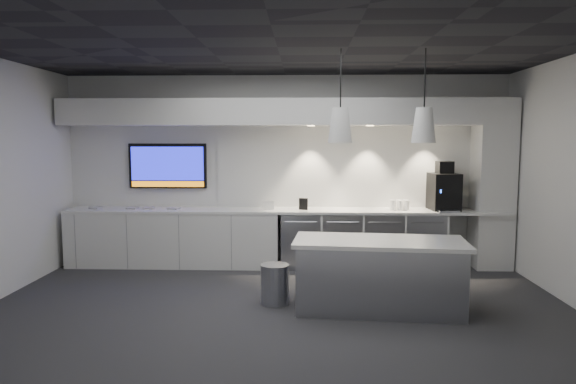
{
  "coord_description": "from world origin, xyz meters",
  "views": [
    {
      "loc": [
        0.3,
        -5.75,
        2.01
      ],
      "look_at": [
        0.08,
        1.1,
        1.29
      ],
      "focal_mm": 32.0,
      "sensor_mm": 36.0,
      "label": 1
    }
  ],
  "objects_px": {
    "island": "(379,275)",
    "coffee_machine": "(444,190)",
    "wall_tv": "(168,166)",
    "bin": "(275,284)"
  },
  "relations": [
    {
      "from": "wall_tv",
      "to": "island",
      "type": "distance_m",
      "value": 4.03
    },
    {
      "from": "bin",
      "to": "coffee_machine",
      "type": "relative_size",
      "value": 0.64
    },
    {
      "from": "wall_tv",
      "to": "coffee_machine",
      "type": "distance_m",
      "value": 4.38
    },
    {
      "from": "wall_tv",
      "to": "coffee_machine",
      "type": "relative_size",
      "value": 1.66
    },
    {
      "from": "bin",
      "to": "coffee_machine",
      "type": "height_order",
      "value": "coffee_machine"
    },
    {
      "from": "island",
      "to": "bin",
      "type": "relative_size",
      "value": 4.21
    },
    {
      "from": "island",
      "to": "coffee_machine",
      "type": "xyz_separation_m",
      "value": [
        1.29,
        2.09,
        0.79
      ]
    },
    {
      "from": "island",
      "to": "bin",
      "type": "bearing_deg",
      "value": 175.97
    },
    {
      "from": "island",
      "to": "coffee_machine",
      "type": "bearing_deg",
      "value": 63.58
    },
    {
      "from": "wall_tv",
      "to": "bin",
      "type": "bearing_deg",
      "value": -49.16
    }
  ]
}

